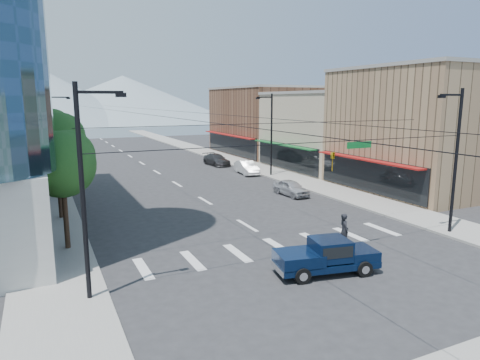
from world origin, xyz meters
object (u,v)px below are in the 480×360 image
at_px(pickup_truck, 326,256).
at_px(pedestrian, 344,231).
at_px(parked_car_far, 216,160).
at_px(parked_car_near, 291,188).
at_px(parked_car_mid, 247,168).

height_order(pickup_truck, pedestrian, pedestrian).
bearing_deg(parked_car_far, pedestrian, -103.84).
height_order(parked_car_near, parked_car_mid, parked_car_mid).
bearing_deg(pedestrian, parked_car_far, 4.78).
height_order(pickup_truck, parked_car_mid, pickup_truck).
xyz_separation_m(pickup_truck, pedestrian, (3.13, 2.54, 0.11)).
bearing_deg(pedestrian, parked_car_mid, 0.65).
distance_m(pickup_truck, parked_car_mid, 28.65).
relative_size(pickup_truck, parked_car_near, 1.32).
height_order(parked_car_mid, parked_car_far, parked_car_mid).
height_order(pedestrian, parked_car_far, pedestrian).
bearing_deg(parked_car_mid, pedestrian, -98.36).
xyz_separation_m(pedestrian, parked_car_near, (4.55, 12.95, -0.32)).
distance_m(parked_car_mid, parked_car_far, 7.69).
relative_size(pedestrian, parked_car_far, 0.40).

